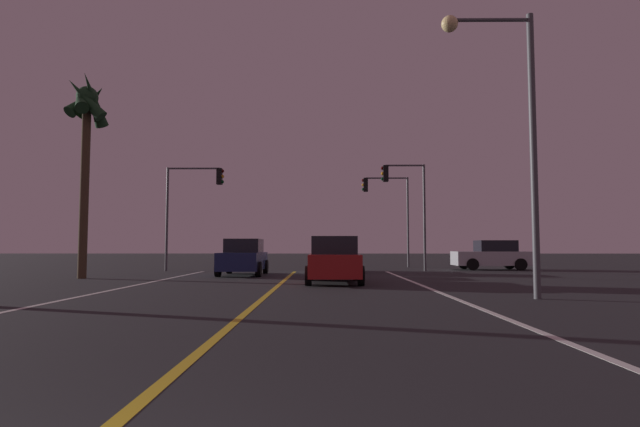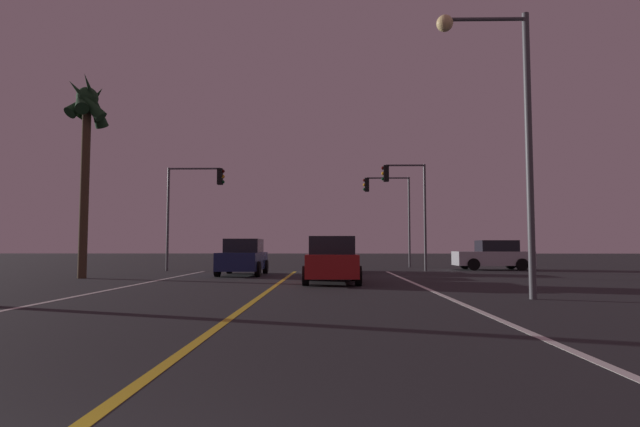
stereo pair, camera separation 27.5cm
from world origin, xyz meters
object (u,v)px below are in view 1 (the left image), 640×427
Objects in this scene: car_oncoming at (243,258)px; palm_tree_left_mid at (86,118)px; traffic_light_near_left at (194,194)px; traffic_light_far_right at (387,201)px; car_crossing_side at (492,256)px; car_ahead_far at (336,257)px; traffic_light_near_right at (405,193)px; street_lamp_right_near at (510,113)px; car_lead_same_lane at (334,261)px.

car_oncoming is 9.14m from palm_tree_left_mid.
traffic_light_far_right is at bearing 25.87° from traffic_light_near_left.
car_crossing_side is 0.73× the size of traffic_light_far_right.
car_ahead_far is 5.37m from traffic_light_near_right.
traffic_light_near_left is at bearing 25.87° from traffic_light_far_right.
car_ahead_far is 0.73× the size of traffic_light_near_right.
traffic_light_near_left is 0.77× the size of street_lamp_right_near.
traffic_light_near_left is at bearing 5.67° from car_crossing_side.
car_oncoming and car_lead_same_lane have the same top height.
car_oncoming is 0.75× the size of traffic_light_near_left.
traffic_light_near_right is at bearing -24.10° from car_lead_same_lane.
car_ahead_far is at bearing -1.75° from car_lead_same_lane.
car_crossing_side is 17.67m from street_lamp_right_near.
car_ahead_far is at bearing 62.71° from traffic_light_far_right.
car_oncoming is 1.00× the size of car_ahead_far.
traffic_light_near_right is 0.67× the size of palm_tree_left_mid.
car_oncoming is at bearing 120.49° from car_ahead_far.
traffic_light_near_left is (-16.97, -1.68, 3.42)m from car_crossing_side.
car_oncoming is at bearing 49.97° from traffic_light_far_right.
traffic_light_far_right is (-5.62, 3.82, 3.54)m from car_crossing_side.
car_lead_same_lane and car_ahead_far have the same top height.
traffic_light_near_left reaches higher than car_oncoming.
car_oncoming and car_crossing_side have the same top height.
car_crossing_side is 6.56m from traffic_light_near_right.
car_lead_same_lane is 0.73× the size of traffic_light_near_right.
palm_tree_left_mid reaches higher than car_crossing_side.
traffic_light_near_right is at bearing 17.63° from car_crossing_side.
car_oncoming is 0.49× the size of palm_tree_left_mid.
traffic_light_near_right is at bearing 115.54° from car_oncoming.
traffic_light_near_right reaches higher than car_lead_same_lane.
car_oncoming is 0.73× the size of traffic_light_near_right.
car_crossing_side is 0.58× the size of street_lamp_right_near.
palm_tree_left_mid is at bearing 22.57° from car_crossing_side.
traffic_light_near_right is 11.67m from traffic_light_near_left.
car_ahead_far is (0.24, 7.80, 0.00)m from car_lead_same_lane.
car_oncoming is 14.68m from car_crossing_side.
car_ahead_far is 14.67m from street_lamp_right_near.
palm_tree_left_mid is (-2.95, -6.60, 2.58)m from traffic_light_near_left.
car_ahead_far is 8.63m from traffic_light_near_left.
palm_tree_left_mid is at bearing -28.72° from street_lamp_right_near.
traffic_light_near_left is 7.67m from palm_tree_left_mid.
palm_tree_left_mid reaches higher than street_lamp_right_near.
car_crossing_side is (9.40, 10.84, 0.00)m from car_lead_same_lane.
traffic_light_near_left is 0.97× the size of traffic_light_far_right.
traffic_light_far_right is at bearing -27.29° from car_ahead_far.
traffic_light_near_right is 16.23m from palm_tree_left_mid.
traffic_light_near_right is at bearing -88.49° from street_lamp_right_near.
street_lamp_right_near is (4.25, -13.46, 3.97)m from car_ahead_far.
car_crossing_side is at bearing 145.85° from traffic_light_far_right.
traffic_light_far_right is at bearing -87.99° from street_lamp_right_near.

